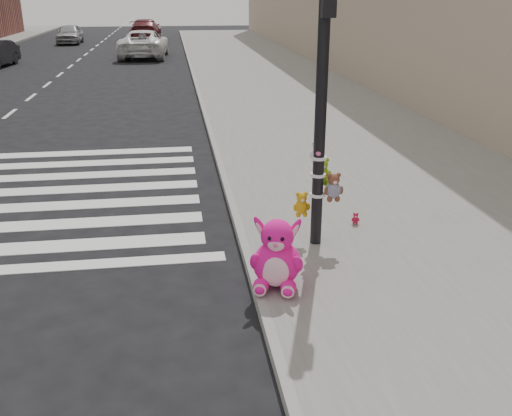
{
  "coord_description": "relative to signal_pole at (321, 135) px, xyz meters",
  "views": [
    {
      "loc": [
        0.62,
        -5.71,
        3.64
      ],
      "look_at": [
        1.7,
        1.76,
        0.75
      ],
      "focal_mm": 40.0,
      "sensor_mm": 36.0,
      "label": 1
    }
  ],
  "objects": [
    {
      "name": "car_maroon_near",
      "position": [
        -3.89,
        40.13,
        -0.99
      ],
      "size": [
        2.38,
        5.4,
        1.54
      ],
      "primitive_type": "imported",
      "rotation": [
        0.0,
        0.0,
        3.1
      ],
      "color": "maroon",
      "rests_on": "ground"
    },
    {
      "name": "ground",
      "position": [
        -2.62,
        -1.82,
        -1.76
      ],
      "size": [
        120.0,
        120.0,
        0.0
      ],
      "primitive_type": "plane",
      "color": "black",
      "rests_on": "ground"
    },
    {
      "name": "car_silver_deep",
      "position": [
        -9.19,
        36.95,
        -1.07
      ],
      "size": [
        1.69,
        4.05,
        1.37
      ],
      "primitive_type": "imported",
      "rotation": [
        0.0,
        0.0,
        0.02
      ],
      "color": "#A5A5AA",
      "rests_on": "ground"
    },
    {
      "name": "pink_bunny",
      "position": [
        -0.83,
        -1.25,
        -1.23
      ],
      "size": [
        0.73,
        0.81,
        0.94
      ],
      "rotation": [
        0.0,
        0.0,
        -0.28
      ],
      "color": "#FF1595",
      "rests_on": "sidewalk_near"
    },
    {
      "name": "sidewalk_near",
      "position": [
        2.38,
        8.18,
        -1.69
      ],
      "size": [
        7.0,
        80.0,
        0.14
      ],
      "primitive_type": "cube",
      "color": "slate",
      "rests_on": "ground"
    },
    {
      "name": "signal_pole",
      "position": [
        0.0,
        0.0,
        0.0
      ],
      "size": [
        0.69,
        0.5,
        4.0
      ],
      "color": "black",
      "rests_on": "sidewalk_near"
    },
    {
      "name": "red_teddy",
      "position": [
        0.78,
        0.58,
        -1.52
      ],
      "size": [
        0.15,
        0.12,
        0.19
      ],
      "primitive_type": null,
      "rotation": [
        0.0,
        0.0,
        -0.23
      ],
      "color": "#BF1337",
      "rests_on": "sidewalk_near"
    },
    {
      "name": "car_white_near",
      "position": [
        -3.52,
        26.9,
        -0.99
      ],
      "size": [
        2.86,
        5.66,
        1.53
      ],
      "primitive_type": "imported",
      "rotation": [
        0.0,
        0.0,
        3.08
      ],
      "color": "white",
      "rests_on": "ground"
    },
    {
      "name": "curb_edge",
      "position": [
        -1.07,
        8.18,
        -1.69
      ],
      "size": [
        0.12,
        80.0,
        0.15
      ],
      "primitive_type": "cube",
      "color": "gray",
      "rests_on": "ground"
    }
  ]
}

